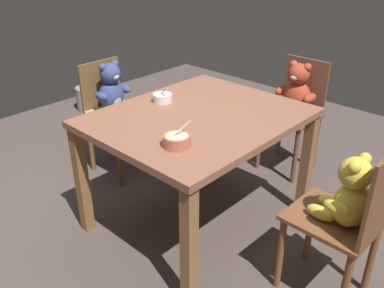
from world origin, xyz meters
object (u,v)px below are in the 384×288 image
Objects in this scene: teddy_chair_near_right at (295,99)px; dining_table at (198,129)px; teddy_chair_far_center at (114,102)px; teddy_chair_near_front at (347,206)px; porridge_bowl_white_far_center at (162,98)px; porridge_bowl_terracotta_near_left at (177,140)px; metal_pail at (90,98)px.

dining_table is at bearing -2.89° from teddy_chair_near_right.
teddy_chair_near_front is at bearing -3.46° from teddy_chair_far_center.
porridge_bowl_white_far_center is at bearing 90.13° from dining_table.
teddy_chair_far_center is 1.22m from porridge_bowl_terracotta_near_left.
teddy_chair_near_front reaches higher than metal_pail.
dining_table is 1.38× the size of teddy_chair_far_center.
teddy_chair_near_front is 0.86m from porridge_bowl_terracotta_near_left.
teddy_chair_far_center is (0.08, 0.93, -0.09)m from dining_table.
teddy_chair_near_right and porridge_bowl_white_far_center have the same top height.
porridge_bowl_terracotta_near_left is at bearing -113.16° from metal_pail.
teddy_chair_near_front reaches higher than teddy_chair_near_right.
porridge_bowl_terracotta_near_left is 0.53× the size of metal_pail.
teddy_chair_near_front is 6.14× the size of porridge_bowl_terracotta_near_left.
teddy_chair_near_front is at bearing -89.57° from dining_table.
teddy_chair_far_center is 5.94× the size of porridge_bowl_terracotta_near_left.
porridge_bowl_white_far_center is (-0.01, 1.24, 0.22)m from teddy_chair_near_front.
porridge_bowl_white_far_center is 0.62m from porridge_bowl_terracotta_near_left.
porridge_bowl_white_far_center reaches higher than metal_pail.
dining_table is 1.33× the size of teddy_chair_near_front.
dining_table reaches higher than metal_pail.
dining_table is 0.33m from porridge_bowl_white_far_center.
metal_pail is at bearing 154.24° from teddy_chair_far_center.
metal_pail is (-0.40, 2.21, -0.45)m from teddy_chair_near_right.
dining_table is 0.93m from teddy_chair_far_center.
porridge_bowl_white_far_center is at bearing -108.95° from metal_pail.
teddy_chair_near_front is 3.18m from metal_pail.
teddy_chair_near_front is at bearing 40.97° from teddy_chair_near_right.
teddy_chair_near_front is 1.86m from teddy_chair_far_center.
dining_table is 1.38× the size of teddy_chair_near_right.
porridge_bowl_terracotta_near_left is (-1.40, -0.13, 0.21)m from teddy_chair_near_right.
teddy_chair_far_center is 6.71× the size of porridge_bowl_white_far_center.
teddy_chair_far_center is at bearing -114.45° from metal_pail.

